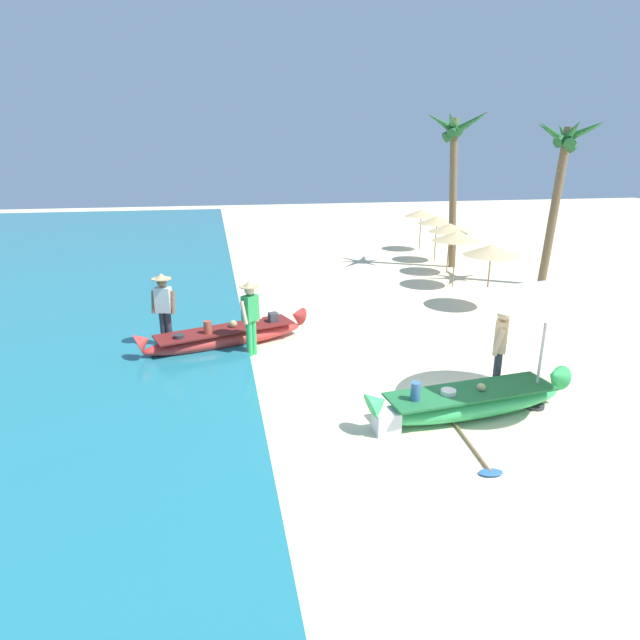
{
  "coord_description": "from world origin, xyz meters",
  "views": [
    {
      "loc": [
        -3.71,
        -7.74,
        4.37
      ],
      "look_at": [
        -1.56,
        2.76,
        0.9
      ],
      "focal_mm": 28.76,
      "sensor_mm": 36.0,
      "label": 1
    }
  ],
  "objects_px": {
    "paddle": "(478,455)",
    "boat_red_midground": "(227,336)",
    "person_vendor_hatted": "(250,313)",
    "palm_tree_tall_inland": "(455,142)",
    "cooler_box": "(386,422)",
    "palm_tree_leaning_seaward": "(565,152)",
    "person_tourist_customer": "(500,347)",
    "person_vendor_assistant": "(164,306)",
    "patio_umbrella_large": "(550,291)",
    "boat_green_foreground": "(470,401)"
  },
  "relations": [
    {
      "from": "paddle",
      "to": "boat_red_midground",
      "type": "bearing_deg",
      "value": 123.01
    },
    {
      "from": "person_vendor_hatted",
      "to": "palm_tree_tall_inland",
      "type": "relative_size",
      "value": 0.29
    },
    {
      "from": "palm_tree_tall_inland",
      "to": "paddle",
      "type": "xyz_separation_m",
      "value": [
        -5.42,
        -12.95,
        -4.79
      ]
    },
    {
      "from": "paddle",
      "to": "cooler_box",
      "type": "bearing_deg",
      "value": 138.83
    },
    {
      "from": "palm_tree_leaning_seaward",
      "to": "cooler_box",
      "type": "relative_size",
      "value": 13.72
    },
    {
      "from": "boat_red_midground",
      "to": "cooler_box",
      "type": "bearing_deg",
      "value": -61.57
    },
    {
      "from": "person_vendor_hatted",
      "to": "person_tourist_customer",
      "type": "bearing_deg",
      "value": -33.87
    },
    {
      "from": "person_tourist_customer",
      "to": "person_vendor_assistant",
      "type": "relative_size",
      "value": 0.93
    },
    {
      "from": "boat_red_midground",
      "to": "cooler_box",
      "type": "xyz_separation_m",
      "value": [
        2.45,
        -4.53,
        -0.07
      ]
    },
    {
      "from": "boat_red_midground",
      "to": "cooler_box",
      "type": "distance_m",
      "value": 5.15
    },
    {
      "from": "palm_tree_tall_inland",
      "to": "cooler_box",
      "type": "height_order",
      "value": "palm_tree_tall_inland"
    },
    {
      "from": "person_vendor_hatted",
      "to": "person_vendor_assistant",
      "type": "distance_m",
      "value": 2.06
    },
    {
      "from": "patio_umbrella_large",
      "to": "palm_tree_tall_inland",
      "type": "height_order",
      "value": "palm_tree_tall_inland"
    },
    {
      "from": "boat_green_foreground",
      "to": "person_vendor_hatted",
      "type": "height_order",
      "value": "person_vendor_hatted"
    },
    {
      "from": "boat_green_foreground",
      "to": "palm_tree_leaning_seaward",
      "type": "height_order",
      "value": "palm_tree_leaning_seaward"
    },
    {
      "from": "person_vendor_assistant",
      "to": "palm_tree_tall_inland",
      "type": "height_order",
      "value": "palm_tree_tall_inland"
    },
    {
      "from": "boat_green_foreground",
      "to": "cooler_box",
      "type": "distance_m",
      "value": 1.63
    },
    {
      "from": "person_vendor_assistant",
      "to": "paddle",
      "type": "height_order",
      "value": "person_vendor_assistant"
    },
    {
      "from": "cooler_box",
      "to": "person_tourist_customer",
      "type": "bearing_deg",
      "value": 17.71
    },
    {
      "from": "boat_red_midground",
      "to": "person_vendor_assistant",
      "type": "xyz_separation_m",
      "value": [
        -1.37,
        0.11,
        0.8
      ]
    },
    {
      "from": "person_vendor_hatted",
      "to": "patio_umbrella_large",
      "type": "height_order",
      "value": "patio_umbrella_large"
    },
    {
      "from": "patio_umbrella_large",
      "to": "palm_tree_leaning_seaward",
      "type": "distance_m",
      "value": 10.37
    },
    {
      "from": "palm_tree_leaning_seaward",
      "to": "paddle",
      "type": "relative_size",
      "value": 3.61
    },
    {
      "from": "boat_red_midground",
      "to": "person_tourist_customer",
      "type": "distance_m",
      "value": 6.16
    },
    {
      "from": "boat_red_midground",
      "to": "paddle",
      "type": "xyz_separation_m",
      "value": [
        3.59,
        -5.52,
        -0.23
      ]
    },
    {
      "from": "person_vendor_assistant",
      "to": "cooler_box",
      "type": "height_order",
      "value": "person_vendor_assistant"
    },
    {
      "from": "person_vendor_assistant",
      "to": "patio_umbrella_large",
      "type": "distance_m",
      "value": 8.1
    },
    {
      "from": "person_tourist_customer",
      "to": "palm_tree_tall_inland",
      "type": "bearing_deg",
      "value": 69.78
    },
    {
      "from": "cooler_box",
      "to": "palm_tree_leaning_seaward",
      "type": "bearing_deg",
      "value": 41.25
    },
    {
      "from": "palm_tree_tall_inland",
      "to": "cooler_box",
      "type": "distance_m",
      "value": 14.4
    },
    {
      "from": "boat_green_foreground",
      "to": "patio_umbrella_large",
      "type": "bearing_deg",
      "value": 2.24
    },
    {
      "from": "palm_tree_tall_inland",
      "to": "boat_green_foreground",
      "type": "bearing_deg",
      "value": -112.9
    },
    {
      "from": "palm_tree_leaning_seaward",
      "to": "palm_tree_tall_inland",
      "type": "bearing_deg",
      "value": 123.28
    },
    {
      "from": "palm_tree_tall_inland",
      "to": "paddle",
      "type": "height_order",
      "value": "palm_tree_tall_inland"
    },
    {
      "from": "patio_umbrella_large",
      "to": "person_vendor_hatted",
      "type": "bearing_deg",
      "value": 143.32
    },
    {
      "from": "cooler_box",
      "to": "paddle",
      "type": "height_order",
      "value": "cooler_box"
    },
    {
      "from": "person_vendor_hatted",
      "to": "palm_tree_leaning_seaward",
      "type": "xyz_separation_m",
      "value": [
        10.72,
        4.63,
        3.43
      ]
    },
    {
      "from": "boat_red_midground",
      "to": "person_vendor_assistant",
      "type": "height_order",
      "value": "person_vendor_assistant"
    },
    {
      "from": "palm_tree_leaning_seaward",
      "to": "cooler_box",
      "type": "bearing_deg",
      "value": -135.97
    },
    {
      "from": "boat_red_midground",
      "to": "palm_tree_leaning_seaward",
      "type": "height_order",
      "value": "palm_tree_leaning_seaward"
    },
    {
      "from": "palm_tree_tall_inland",
      "to": "palm_tree_leaning_seaward",
      "type": "height_order",
      "value": "palm_tree_tall_inland"
    },
    {
      "from": "person_tourist_customer",
      "to": "paddle",
      "type": "xyz_separation_m",
      "value": [
        -1.36,
        -1.92,
        -0.93
      ]
    },
    {
      "from": "person_vendor_hatted",
      "to": "palm_tree_leaning_seaward",
      "type": "bearing_deg",
      "value": 23.36
    },
    {
      "from": "person_vendor_hatted",
      "to": "person_vendor_assistant",
      "type": "height_order",
      "value": "person_vendor_assistant"
    },
    {
      "from": "boat_green_foreground",
      "to": "person_vendor_assistant",
      "type": "bearing_deg",
      "value": 141.01
    },
    {
      "from": "patio_umbrella_large",
      "to": "boat_green_foreground",
      "type": "bearing_deg",
      "value": -177.76
    },
    {
      "from": "boat_green_foreground",
      "to": "person_tourist_customer",
      "type": "relative_size",
      "value": 2.34
    },
    {
      "from": "boat_green_foreground",
      "to": "paddle",
      "type": "relative_size",
      "value": 2.59
    },
    {
      "from": "person_vendor_hatted",
      "to": "patio_umbrella_large",
      "type": "xyz_separation_m",
      "value": [
        4.82,
        -3.59,
        1.17
      ]
    },
    {
      "from": "person_vendor_assistant",
      "to": "boat_green_foreground",
      "type": "bearing_deg",
      "value": -38.99
    }
  ]
}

